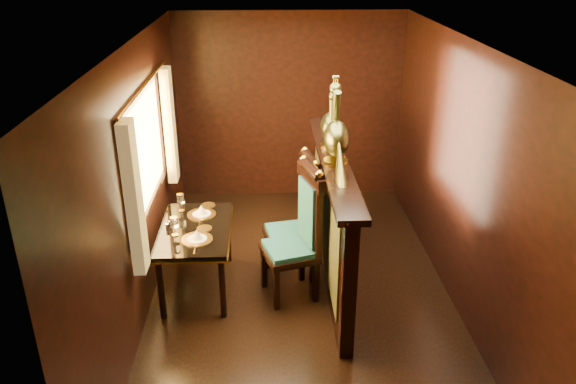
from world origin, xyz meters
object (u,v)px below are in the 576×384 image
at_px(chair_left, 302,228).
at_px(chair_right, 301,214).
at_px(dining_table, 195,234).
at_px(peacock_left, 337,123).
at_px(peacock_right, 331,115).

relative_size(chair_left, chair_right, 1.02).
relative_size(dining_table, chair_left, 0.83).
bearing_deg(peacock_left, peacock_right, 90.00).
bearing_deg(chair_right, peacock_left, -48.68).
bearing_deg(peacock_right, chair_left, -119.31).
xyz_separation_m(chair_right, peacock_left, (0.30, -0.23, 1.04)).
relative_size(dining_table, peacock_left, 1.47).
relative_size(chair_right, peacock_left, 1.72).
height_order(dining_table, peacock_left, peacock_left).
bearing_deg(peacock_right, chair_right, -142.81).
height_order(dining_table, peacock_right, peacock_right).
distance_m(chair_right, peacock_right, 1.06).
distance_m(dining_table, peacock_left, 1.79).
xyz_separation_m(dining_table, chair_right, (1.08, 0.20, 0.09)).
bearing_deg(chair_left, peacock_right, 44.20).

